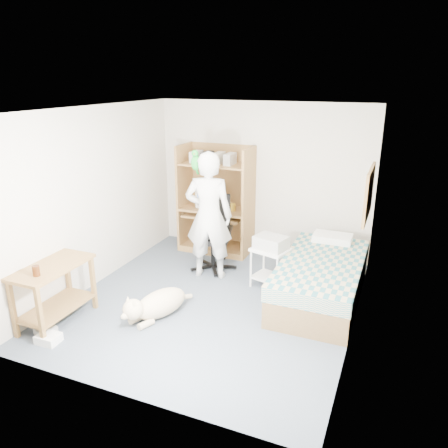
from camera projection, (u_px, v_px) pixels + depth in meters
name	position (u px, v px, depth m)	size (l,w,h in m)	color
floor	(214.00, 301.00, 5.85)	(4.00, 4.00, 0.00)	#434E5B
wall_back	(262.00, 179.00, 7.20)	(3.60, 0.02, 2.50)	beige
wall_right	(362.00, 231.00, 4.80)	(0.02, 4.00, 2.50)	beige
wall_left	(95.00, 198.00, 6.11)	(0.02, 4.00, 2.50)	beige
ceiling	(212.00, 109.00, 5.05)	(3.60, 4.00, 0.02)	white
computer_hutch	(217.00, 204.00, 7.37)	(1.20, 0.63, 1.80)	brown
bed	(321.00, 279.00, 5.83)	(1.02, 2.02, 0.66)	brown
side_desk	(54.00, 285.00, 5.21)	(0.50, 1.00, 0.75)	brown
corkboard	(369.00, 194.00, 5.53)	(0.04, 0.94, 0.66)	olive
office_chair	(214.00, 243.00, 6.79)	(0.64, 0.64, 1.13)	black
person	(209.00, 216.00, 6.32)	(0.69, 0.45, 1.88)	white
parrot	(196.00, 161.00, 6.16)	(0.14, 0.24, 0.38)	#128223
dog	(157.00, 304.00, 5.42)	(0.60, 1.04, 0.41)	tan
printer_cart	(270.00, 262.00, 6.14)	(0.58, 0.51, 0.59)	white
printer	(271.00, 242.00, 6.05)	(0.42, 0.32, 0.18)	#A4A49F
crt_monitor	(211.00, 195.00, 7.37)	(0.43, 0.45, 0.37)	beige
keyboard	(215.00, 215.00, 7.27)	(0.45, 0.16, 0.03)	beige
pencil_cup	(233.00, 207.00, 7.17)	(0.08, 0.08, 0.12)	gold
drink_glass	(36.00, 271.00, 4.85)	(0.08, 0.08, 0.12)	#411E0A
floor_box_a	(48.00, 339.00, 4.93)	(0.25, 0.20, 0.10)	white
floor_box_b	(46.00, 330.00, 5.10)	(0.18, 0.22, 0.08)	#B0B0AB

